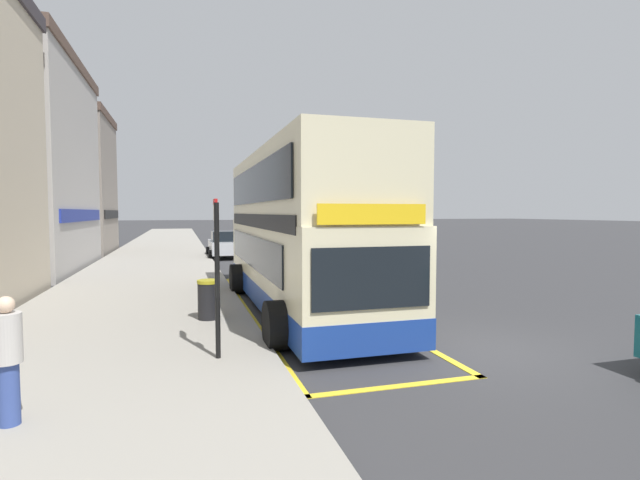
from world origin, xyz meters
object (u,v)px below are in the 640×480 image
parked_car_maroon_behind (258,230)px  parked_car_grey_ahead (378,248)px  double_decker_bus (299,236)px  bus_stop_sign (217,266)px  litter_bin (208,299)px  parked_car_silver_across (225,245)px  pedestrian_waiting_near_sign (7,356)px

parked_car_maroon_behind → parked_car_grey_ahead: 28.55m
double_decker_bus → parked_car_grey_ahead: (7.20, 10.97, -1.27)m
bus_stop_sign → litter_bin: size_ratio=2.97×
bus_stop_sign → parked_car_grey_ahead: size_ratio=0.68×
double_decker_bus → bus_stop_sign: size_ratio=3.79×
bus_stop_sign → parked_car_grey_ahead: bus_stop_sign is taller
double_decker_bus → parked_car_silver_across: size_ratio=2.57×
parked_car_maroon_behind → pedestrian_waiting_near_sign: (-10.31, -45.94, 0.20)m
pedestrian_waiting_near_sign → litter_bin: 5.87m
parked_car_grey_ahead → pedestrian_waiting_near_sign: size_ratio=2.63×
parked_car_grey_ahead → double_decker_bus: bearing=-124.8°
parked_car_silver_across → parked_car_grey_ahead: (7.88, -4.86, 0.00)m
double_decker_bus → bus_stop_sign: 5.14m
parked_car_maroon_behind → parked_car_grey_ahead: (2.15, -28.47, 0.00)m
double_decker_bus → bus_stop_sign: (-2.60, -4.42, -0.27)m
double_decker_bus → parked_car_silver_across: 15.90m
bus_stop_sign → parked_car_maroon_behind: bus_stop_sign is taller
parked_car_silver_across → parked_car_grey_ahead: same height
bus_stop_sign → parked_car_grey_ahead: 18.28m
parked_car_grey_ahead → parked_car_silver_across: bearing=146.8°
double_decker_bus → litter_bin: (-2.59, -1.28, -1.44)m
pedestrian_waiting_near_sign → parked_car_maroon_behind: bearing=77.3°
double_decker_bus → litter_bin: bearing=-153.7°
double_decker_bus → parked_car_grey_ahead: size_ratio=2.57×
double_decker_bus → bus_stop_sign: double_decker_bus is taller
pedestrian_waiting_near_sign → parked_car_grey_ahead: bearing=54.5°
parked_car_maroon_behind → litter_bin: parked_car_maroon_behind is taller
double_decker_bus → pedestrian_waiting_near_sign: size_ratio=6.77×
parked_car_grey_ahead → bus_stop_sign: bearing=-124.0°
parked_car_grey_ahead → pedestrian_waiting_near_sign: 21.46m
parked_car_grey_ahead → pedestrian_waiting_near_sign: bearing=-127.0°
bus_stop_sign → litter_bin: bearing=89.9°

